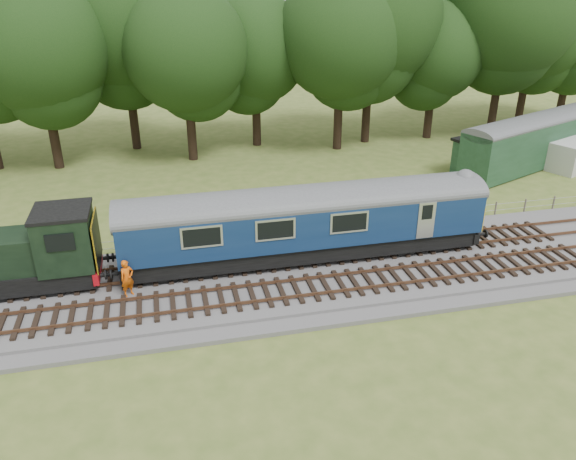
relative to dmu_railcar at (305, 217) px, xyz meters
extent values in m
plane|color=#4A6123|center=(-3.27, -1.40, -2.61)|extent=(120.00, 120.00, 0.00)
cube|color=#4C4C4F|center=(-3.27, -1.40, -2.43)|extent=(70.00, 7.00, 0.35)
cube|color=brown|center=(-3.27, -0.72, -2.12)|extent=(66.50, 0.07, 0.14)
cube|color=brown|center=(-3.27, 0.72, -2.12)|extent=(66.50, 0.07, 0.14)
cube|color=brown|center=(-3.27, -3.72, -2.12)|extent=(66.50, 0.07, 0.14)
cube|color=brown|center=(-3.27, -2.28, -2.12)|extent=(66.50, 0.07, 0.14)
cube|color=black|center=(-0.01, 0.00, -1.55)|extent=(17.46, 2.52, 0.85)
cube|color=#0D2449|center=(-0.01, 0.00, -0.12)|extent=(18.00, 2.80, 2.05)
cube|color=yellow|center=(9.01, 0.00, -0.50)|extent=(0.06, 2.74, 1.30)
cube|color=black|center=(5.99, 0.00, -1.75)|extent=(2.60, 2.00, 0.55)
cube|color=black|center=(-6.01, 0.00, -1.75)|extent=(2.60, 2.00, 0.55)
cube|color=black|center=(-11.21, 0.00, 0.05)|extent=(2.40, 2.55, 2.60)
cube|color=#AD0D16|center=(-10.03, 0.00, -1.55)|extent=(0.25, 2.60, 0.55)
cube|color=yellow|center=(-9.89, 0.00, -0.15)|extent=(0.06, 2.55, 2.30)
imported|color=#E35A0B|center=(-8.64, -1.68, -1.39)|extent=(0.76, 0.69, 1.74)
cube|color=#1C3D23|center=(21.03, 11.33, -0.81)|extent=(14.93, 8.25, 3.40)
cube|color=#1C3D23|center=(15.73, 9.94, -1.35)|extent=(3.72, 3.72, 2.51)
cube|color=black|center=(15.73, 9.94, 0.00)|extent=(4.09, 4.09, 0.20)
cube|color=#B4B5B0|center=(23.49, 9.92, -1.53)|extent=(4.91, 3.79, 2.16)
camera|label=1|loc=(-6.59, -24.44, 11.17)|focal=35.00mm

